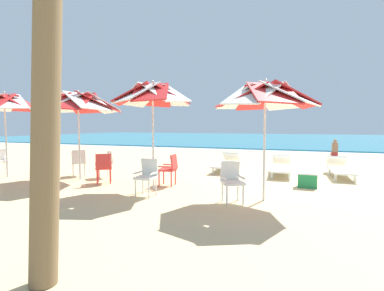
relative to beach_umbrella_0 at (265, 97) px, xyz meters
The scene contains 19 objects.
ground_plane 3.74m from the beach_umbrella_0, 72.55° to the left, with size 80.00×80.00×0.00m, color #D3B784.
sea 31.38m from the beach_umbrella_0, 88.37° to the left, with size 80.00×36.00×0.10m, color teal.
surf_foam 13.22m from the beach_umbrella_0, 86.08° to the left, with size 80.00×0.70×0.01m, color white.
beach_umbrella_0 is the anchor object (origin of this frame).
plastic_chair_0 1.93m from the beach_umbrella_0, 150.29° to the right, with size 0.60×0.62×0.87m.
beach_umbrella_1 2.80m from the beach_umbrella_0, behind, with size 2.11×2.11×2.80m.
plastic_chair_1 3.25m from the beach_umbrella_0, 164.43° to the left, with size 0.51×0.48×0.87m.
plastic_chair_2 3.22m from the beach_umbrella_0, 169.82° to the right, with size 0.45×0.47×0.87m.
beach_umbrella_2 5.59m from the beach_umbrella_0, behind, with size 2.60×2.60×2.73m.
plastic_chair_3 5.47m from the beach_umbrella_0, 167.31° to the left, with size 0.63×0.63×0.87m.
plastic_chair_4 4.86m from the beach_umbrella_0, behind, with size 0.62×0.63×0.87m.
plastic_chair_5 6.37m from the beach_umbrella_0, behind, with size 0.63×0.63×0.87m.
beach_umbrella_3 8.09m from the beach_umbrella_0, behind, with size 2.19×2.19×2.75m.
sun_lounger_0 4.77m from the beach_umbrella_0, 62.68° to the left, with size 0.69×2.16×0.62m.
sun_lounger_1 4.10m from the beach_umbrella_0, 87.19° to the left, with size 0.71×2.17×0.62m.
sun_lounger_2 4.66m from the beach_umbrella_0, 114.78° to the left, with size 0.65×2.15×0.62m.
palm_tree_0 4.48m from the beach_umbrella_0, 113.63° to the right, with size 2.65×3.11×4.47m.
cooler_box 2.90m from the beach_umbrella_0, 62.25° to the left, with size 0.50×0.34×0.40m.
beachgoer_seated 11.51m from the beach_umbrella_0, 76.77° to the left, with size 0.30×0.93×0.92m.
Camera 1 is at (-0.21, -9.18, 1.66)m, focal length 26.64 mm.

